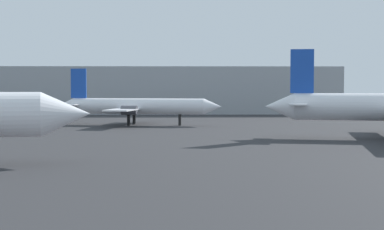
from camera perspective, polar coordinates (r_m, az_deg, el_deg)
name	(u,v)px	position (r m, az deg, el deg)	size (l,w,h in m)	color
airplane_far_left	(136,106)	(90.23, -5.49, 0.86)	(25.86, 17.89, 8.72)	white
terminal_building	(141,90)	(134.53, -5.04, 2.44)	(86.63, 25.40, 10.05)	#999EA3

